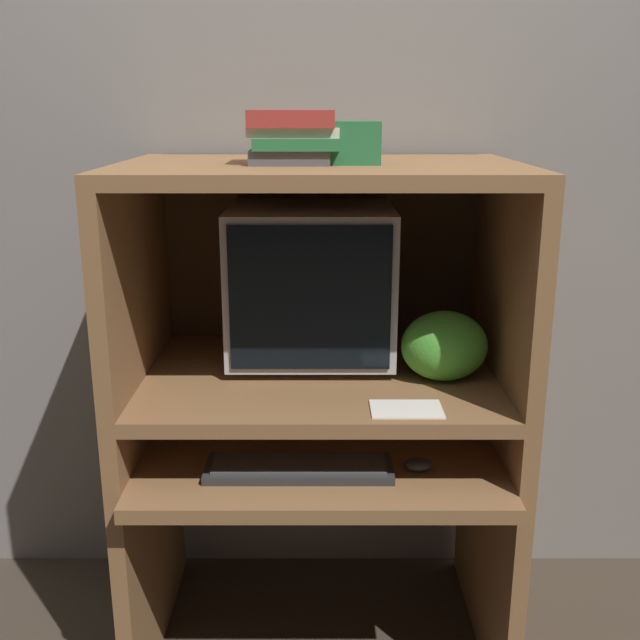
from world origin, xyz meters
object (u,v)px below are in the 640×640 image
(keyboard, at_px, (302,468))
(snack_bag, at_px, (447,346))
(crt_monitor, at_px, (314,282))
(book_stack, at_px, (296,136))
(storage_box, at_px, (353,143))
(mouse, at_px, (421,465))

(keyboard, xyz_separation_m, snack_bag, (0.36, 0.17, 0.25))
(crt_monitor, bearing_deg, book_stack, -103.79)
(storage_box, bearing_deg, snack_bag, -3.23)
(crt_monitor, relative_size, snack_bag, 1.98)
(crt_monitor, xyz_separation_m, book_stack, (-0.04, -0.16, 0.39))
(book_stack, bearing_deg, snack_bag, -0.67)
(book_stack, height_order, storage_box, book_stack)
(keyboard, height_order, snack_bag, snack_bag)
(crt_monitor, bearing_deg, keyboard, -94.50)
(mouse, xyz_separation_m, book_stack, (-0.30, 0.16, 0.77))
(mouse, relative_size, storage_box, 0.50)
(keyboard, relative_size, mouse, 6.37)
(keyboard, height_order, book_stack, book_stack)
(keyboard, height_order, storage_box, storage_box)
(keyboard, xyz_separation_m, book_stack, (-0.01, 0.17, 0.77))
(snack_bag, xyz_separation_m, book_stack, (-0.38, 0.00, 0.51))
(crt_monitor, relative_size, mouse, 6.13)
(mouse, xyz_separation_m, snack_bag, (0.08, 0.15, 0.25))
(mouse, distance_m, snack_bag, 0.30)
(crt_monitor, height_order, book_stack, book_stack)
(snack_bag, relative_size, storage_box, 1.55)
(crt_monitor, xyz_separation_m, keyboard, (-0.03, -0.33, -0.38))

